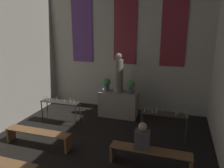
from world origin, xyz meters
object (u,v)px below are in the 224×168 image
candle_rack_left (60,104)px  candle_rack_right (164,117)px  pew_back_left (38,135)px  flower_vase_left (107,84)px  flower_vase_right (131,86)px  pew_back_right (150,154)px  statue (119,74)px  altar (118,104)px  person_seated (142,137)px

candle_rack_left → candle_rack_right: 3.62m
candle_rack_right → pew_back_left: size_ratio=0.70×
flower_vase_left → flower_vase_right: 0.95m
flower_vase_right → pew_back_right: 3.17m
candle_rack_left → pew_back_left: size_ratio=0.70×
pew_back_right → statue: bearing=120.1°
candle_rack_right → pew_back_left: (-3.43, -1.60, -0.36)m
statue → pew_back_left: size_ratio=0.74×
candle_rack_left → altar: bearing=33.4°
candle_rack_left → pew_back_left: bearing=-83.2°
candle_rack_right → pew_back_left: bearing=-154.9°
altar → flower_vase_right: (0.47, 0.00, 0.78)m
statue → flower_vase_left: statue is taller
altar → pew_back_left: bearing=-120.1°
flower_vase_left → candle_rack_left: (-1.34, -1.20, -0.57)m
flower_vase_left → pew_back_left: bearing=-112.4°
statue → person_seated: (1.42, -2.80, -0.89)m
flower_vase_right → person_seated: flower_vase_right is taller
person_seated → pew_back_left: bearing=-180.0°
flower_vase_right → flower_vase_left: bearing=180.0°
flower_vase_left → candle_rack_right: bearing=-27.7°
statue → candle_rack_right: size_ratio=1.05×
candle_rack_left → person_seated: (3.23, -1.60, 0.07)m
statue → candle_rack_left: 2.38m
pew_back_left → statue: bearing=59.9°
statue → person_seated: statue is taller
statue → flower_vase_right: (0.47, 0.00, -0.39)m
altar → pew_back_right: bearing=-59.9°
statue → candle_rack_left: size_ratio=1.05×
altar → statue: (0.00, 0.00, 1.17)m
flower_vase_left → person_seated: (1.89, -2.80, -0.50)m
statue → pew_back_left: 3.50m
altar → pew_back_right: 3.24m
pew_back_right → person_seated: person_seated is taller
flower_vase_left → pew_back_right: bearing=-53.2°
candle_rack_right → statue: bearing=146.5°
statue → pew_back_left: statue is taller
statue → pew_back_right: 3.50m
flower_vase_left → flower_vase_right: size_ratio=1.00×
pew_back_left → pew_back_right: (3.25, 0.00, 0.00)m
statue → flower_vase_left: 0.61m
altar → flower_vase_right: size_ratio=2.91×
pew_back_left → altar: bearing=59.9°
candle_rack_right → pew_back_left: 3.80m
pew_back_left → pew_back_right: 3.25m
statue → candle_rack_left: (-1.82, -1.20, -0.96)m
flower_vase_left → pew_back_left: (-1.15, -2.80, -0.93)m
altar → statue: bearing=0.0°
flower_vase_right → pew_back_right: size_ratio=0.25×
statue → flower_vase_left: (-0.47, 0.00, -0.39)m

